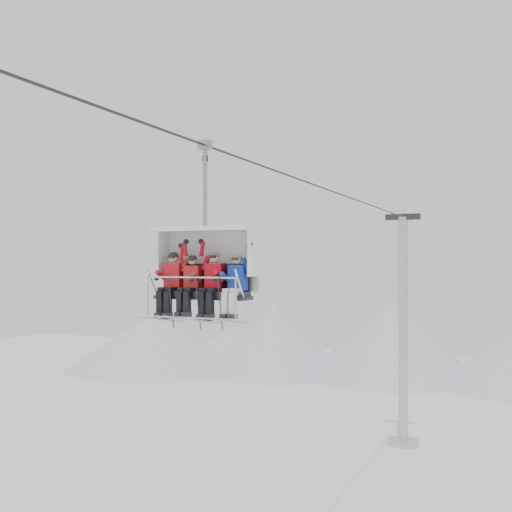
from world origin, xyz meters
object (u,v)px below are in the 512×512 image
at_px(skier_far_right, 235,284).
at_px(skier_center_left, 190,283).
at_px(skier_far_left, 171,282).
at_px(skier_center_right, 213,282).
at_px(lift_tower_right, 403,346).
at_px(chairlift_carrier, 208,261).

bearing_deg(skier_far_right, skier_center_left, -179.86).
xyz_separation_m(skier_far_left, skier_center_right, (1.06, 0.00, 0.00)).
bearing_deg(skier_center_right, lift_tower_right, 90.66).
height_order(skier_center_left, skier_far_right, skier_far_right).
bearing_deg(skier_center_left, skier_far_left, 178.84).
height_order(chairlift_carrier, skier_center_left, chairlift_carrier).
bearing_deg(skier_center_left, skier_center_right, 1.04).
height_order(lift_tower_right, skier_far_right, lift_tower_right).
xyz_separation_m(chairlift_carrier, skier_far_left, (-0.77, -0.30, -0.47)).
bearing_deg(skier_center_right, skier_far_left, 180.00).
bearing_deg(chairlift_carrier, lift_tower_right, 90.00).
relative_size(lift_tower_right, skier_center_right, 7.99).
distance_m(skier_center_left, skier_far_right, 1.11).
relative_size(skier_center_right, skier_far_right, 1.00).
xyz_separation_m(chairlift_carrier, skier_far_right, (0.84, -0.31, -0.49)).
distance_m(skier_center_right, skier_far_right, 0.55).
distance_m(lift_tower_right, skier_far_right, 25.54).
xyz_separation_m(skier_center_left, skier_far_right, (1.11, 0.00, 0.01)).
distance_m(skier_center_left, skier_center_right, 0.56).
distance_m(chairlift_carrier, skier_far_left, 0.95).
xyz_separation_m(chairlift_carrier, skier_center_right, (0.29, -0.30, -0.47)).
relative_size(skier_far_left, skier_far_right, 1.00).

